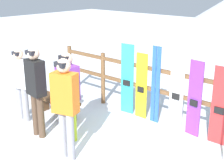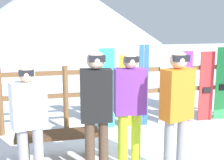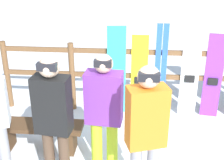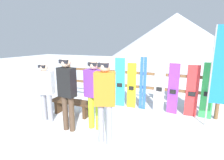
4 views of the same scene
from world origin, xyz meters
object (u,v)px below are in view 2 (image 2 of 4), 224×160
Objects in this scene: snowboard_cyan at (107,89)px; snowboard_purple at (184,87)px; person_purple at (130,102)px; snowboard_yellow at (126,92)px; bench at (58,140)px; person_black at (96,107)px; snowboard_red at (206,87)px; ski_pair_blue at (143,86)px; snowboard_white at (167,86)px; person_orange at (177,106)px; snowboard_green at (223,84)px; person_white at (29,117)px.

snowboard_purple is (1.62, -0.00, -0.05)m from snowboard_cyan.
snowboard_yellow is (0.42, 1.67, -0.25)m from person_purple.
snowboard_purple is (2.64, 1.21, 0.42)m from bench.
snowboard_red is at bearing 36.52° from person_black.
snowboard_yellow is 0.88× the size of ski_pair_blue.
snowboard_red is at bearing -0.01° from snowboard_white.
snowboard_white is at bearing 179.99° from snowboard_red.
snowboard_yellow is (1.40, 1.21, 0.40)m from bench.
snowboard_cyan is at bearing 180.00° from snowboard_white.
snowboard_white is (1.79, 1.98, -0.25)m from person_black.
person_purple reaches higher than snowboard_red.
snowboard_yellow reaches higher than bench.
person_purple is 1.12× the size of snowboard_purple.
person_orange is at bearing -118.38° from snowboard_purple.
person_purple reaches higher than bench.
snowboard_white is 1.01× the size of snowboard_green.
person_white is 2.52m from snowboard_yellow.
snowboard_red is at bearing -179.99° from snowboard_green.
person_purple is 3.03m from snowboard_green.
bench is at bearing 120.53° from person_black.
snowboard_yellow is (-0.07, 2.15, -0.30)m from person_orange.
person_purple reaches higher than snowboard_cyan.
ski_pair_blue is 1.38m from snowboard_red.
snowboard_yellow is 0.92× the size of snowboard_white.
person_purple reaches higher than ski_pair_blue.
snowboard_red is 0.38m from snowboard_green.
person_white is 1.06× the size of snowboard_red.
person_black is at bearing -105.73° from snowboard_cyan.
bench is 0.86× the size of snowboard_red.
snowboard_white is 0.39m from snowboard_purple.
person_white is 0.89× the size of person_orange.
person_black is 1.06× the size of ski_pair_blue.
person_black is at bearing -132.15° from snowboard_white.
ski_pair_blue is at bearing 179.89° from snowboard_green.
person_white reaches higher than snowboard_purple.
person_black is 1.04m from person_orange.
person_black is 2.38m from ski_pair_blue.
snowboard_red is at bearing -0.14° from ski_pair_blue.
snowboard_white is at bearing 0.01° from snowboard_yellow.
snowboard_green is (2.11, 0.00, 0.05)m from snowboard_yellow.
snowboard_white is (2.25, 1.21, 0.46)m from bench.
person_purple is 2.73m from snowboard_red.
snowboard_cyan is (1.40, 1.77, -0.11)m from person_white.
person_white is 2.26m from snowboard_cyan.
person_purple is 0.96× the size of person_orange.
snowboard_cyan is 1.01× the size of snowboard_white.
snowboard_cyan is at bearing -179.74° from ski_pair_blue.
snowboard_cyan is at bearing 74.27° from person_black.
snowboard_cyan is 1.10× the size of snowboard_yellow.
snowboard_purple is at bearing 180.00° from snowboard_red.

